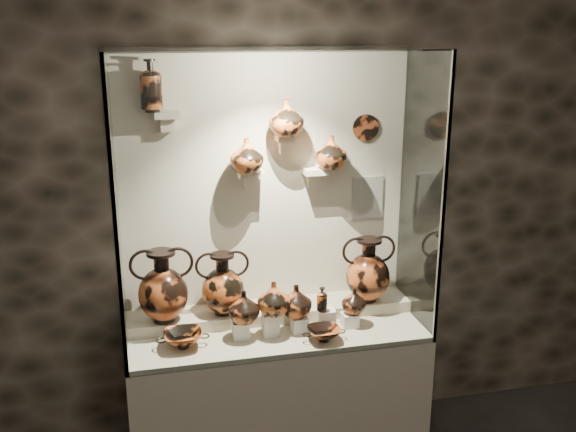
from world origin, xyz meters
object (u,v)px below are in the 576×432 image
at_px(amphora_left, 163,286).
at_px(jug_c, 296,301).
at_px(amphora_right, 368,270).
at_px(lekythos_tall, 151,82).
at_px(ovoid_vase_c, 331,152).
at_px(jug_b, 274,298).
at_px(amphora_mid, 223,284).
at_px(jug_a, 244,307).
at_px(kylix_left, 183,338).
at_px(ovoid_vase_a, 247,156).
at_px(lekythos_small, 322,298).
at_px(jug_e, 354,301).
at_px(kylix_right, 324,333).
at_px(ovoid_vase_b, 286,118).

bearing_deg(amphora_left, jug_c, -11.43).
bearing_deg(amphora_right, lekythos_tall, 155.15).
bearing_deg(ovoid_vase_c, jug_b, -124.50).
distance_m(amphora_mid, ovoid_vase_c, 0.98).
bearing_deg(jug_a, lekythos_tall, 138.59).
xyz_separation_m(kylix_left, ovoid_vase_a, (0.41, 0.29, 0.93)).
relative_size(jug_a, lekythos_small, 1.12).
bearing_deg(jug_c, jug_a, 162.34).
bearing_deg(jug_e, lekythos_small, -168.30).
bearing_deg(kylix_right, lekythos_small, 98.24).
bearing_deg(jug_c, lekythos_small, -35.10).
bearing_deg(jug_c, lekythos_tall, 136.94).
height_order(amphora_left, amphora_right, amphora_left).
xyz_separation_m(lekythos_tall, ovoid_vase_c, (0.99, -0.03, -0.41)).
height_order(jug_e, lekythos_small, lekythos_small).
relative_size(jug_e, ovoid_vase_c, 0.77).
xyz_separation_m(jug_a, jug_e, (0.64, 0.02, -0.04)).
height_order(jug_a, jug_c, jug_a).
bearing_deg(amphora_mid, amphora_right, 7.50).
distance_m(amphora_left, ovoid_vase_a, 0.87).
height_order(lekythos_tall, ovoid_vase_c, lekythos_tall).
height_order(amphora_left, jug_b, amphora_left).
height_order(amphora_right, ovoid_vase_a, ovoid_vase_a).
height_order(ovoid_vase_a, ovoid_vase_b, ovoid_vase_b).
height_order(ovoid_vase_a, ovoid_vase_c, ovoid_vase_a).
distance_m(amphora_mid, jug_c, 0.44).
xyz_separation_m(amphora_mid, kylix_left, (-0.25, -0.23, -0.20)).
xyz_separation_m(jug_b, ovoid_vase_b, (0.13, 0.26, 0.96)).
relative_size(amphora_left, kylix_left, 1.54).
relative_size(jug_b, ovoid_vase_b, 0.94).
bearing_deg(lekythos_small, jug_e, 22.11).
bearing_deg(ovoid_vase_b, amphora_mid, -167.92).
distance_m(amphora_mid, lekythos_tall, 1.19).
xyz_separation_m(kylix_left, kylix_right, (0.77, -0.10, -0.01)).
distance_m(amphora_right, kylix_right, 0.54).
bearing_deg(ovoid_vase_c, lekythos_small, -91.99).
xyz_separation_m(jug_a, ovoid_vase_a, (0.07, 0.26, 0.79)).
xyz_separation_m(lekythos_small, ovoid_vase_c, (0.12, 0.26, 0.78)).
xyz_separation_m(amphora_mid, kylix_right, (0.51, -0.33, -0.21)).
relative_size(amphora_mid, ovoid_vase_b, 1.79).
height_order(jug_a, ovoid_vase_c, ovoid_vase_c).
bearing_deg(jug_b, kylix_right, -3.06).
relative_size(amphora_right, lekythos_tall, 1.26).
height_order(amphora_left, ovoid_vase_c, ovoid_vase_c).
distance_m(jug_a, ovoid_vase_a, 0.84).
height_order(lekythos_small, lekythos_tall, lekythos_tall).
distance_m(amphora_right, jug_c, 0.52).
bearing_deg(amphora_left, jug_a, -22.88).
bearing_deg(lekythos_small, jug_b, -163.02).
bearing_deg(kylix_right, kylix_left, -169.03).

